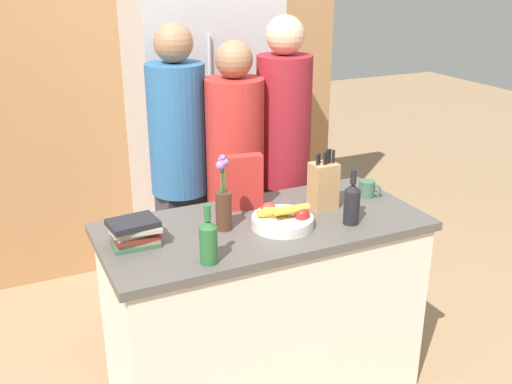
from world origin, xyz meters
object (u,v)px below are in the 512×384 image
object	(u,v)px
flower_vase	(223,200)
knife_block	(323,185)
refrigerator	(204,132)
person_at_sink	(179,165)
bottle_oil	(208,240)
coffee_mug	(368,189)
fruit_bowl	(282,219)
person_in_red_tee	(283,155)
book_stack	(135,232)
person_in_blue	(235,176)
bottle_vinegar	(352,203)
cereal_box	(245,182)

from	to	relation	value
flower_vase	knife_block	bearing A→B (deg)	2.85
refrigerator	person_at_sink	xyz separation A→B (m)	(-0.35, -0.56, -0.00)
knife_block	person_at_sink	size ratio (longest dim) A/B	0.17
refrigerator	bottle_oil	distance (m)	1.67
knife_block	coffee_mug	xyz separation A→B (m)	(0.28, 0.03, -0.08)
flower_vase	coffee_mug	distance (m)	0.81
fruit_bowl	person_in_red_tee	bearing A→B (deg)	62.21
book_stack	bottle_oil	world-z (taller)	bottle_oil
person_in_red_tee	person_in_blue	bearing A→B (deg)	-152.59
knife_block	bottle_vinegar	bearing A→B (deg)	-84.00
flower_vase	cereal_box	xyz separation A→B (m)	(0.18, 0.18, -0.01)
flower_vase	refrigerator	bearing A→B (deg)	73.29
knife_block	person_in_blue	world-z (taller)	person_in_blue
cereal_box	bottle_vinegar	distance (m)	0.51
refrigerator	coffee_mug	distance (m)	1.31
knife_block	coffee_mug	distance (m)	0.29
refrigerator	person_in_red_tee	bearing A→B (deg)	-73.50
knife_block	bottle_oil	world-z (taller)	knife_block
fruit_bowl	bottle_oil	world-z (taller)	bottle_oil
coffee_mug	bottle_oil	size ratio (longest dim) A/B	0.40
person_at_sink	coffee_mug	bearing A→B (deg)	-53.19
bottle_oil	person_at_sink	distance (m)	1.03
coffee_mug	person_in_red_tee	world-z (taller)	person_in_red_tee
knife_block	person_at_sink	xyz separation A→B (m)	(-0.48, 0.72, -0.05)
knife_block	flower_vase	size ratio (longest dim) A/B	0.85
flower_vase	person_at_sink	bearing A→B (deg)	86.92
bottle_oil	person_in_red_tee	world-z (taller)	person_in_red_tee
book_stack	person_in_red_tee	bearing A→B (deg)	30.40
refrigerator	book_stack	size ratio (longest dim) A/B	9.06
fruit_bowl	bottle_vinegar	xyz separation A→B (m)	(0.30, -0.10, 0.06)
person_at_sink	fruit_bowl	bearing A→B (deg)	-87.38
cereal_box	person_at_sink	bearing A→B (deg)	104.24
fruit_bowl	flower_vase	size ratio (longest dim) A/B	0.80
fruit_bowl	knife_block	distance (m)	0.31
bottle_oil	person_at_sink	bearing A→B (deg)	78.13
refrigerator	person_in_red_tee	xyz separation A→B (m)	(0.21, -0.71, 0.02)
book_stack	person_at_sink	distance (m)	0.85
bottle_vinegar	person_in_blue	size ratio (longest dim) A/B	0.15
refrigerator	book_stack	world-z (taller)	refrigerator
fruit_bowl	knife_block	bearing A→B (deg)	21.39
bottle_oil	coffee_mug	bearing A→B (deg)	18.52
book_stack	person_in_red_tee	world-z (taller)	person_in_red_tee
person_at_sink	person_in_red_tee	xyz separation A→B (m)	(0.56, -0.15, 0.02)
fruit_bowl	cereal_box	distance (m)	0.29
refrigerator	knife_block	world-z (taller)	refrigerator
fruit_bowl	flower_vase	world-z (taller)	flower_vase
flower_vase	person_in_blue	world-z (taller)	person_in_blue
person_in_red_tee	book_stack	bearing A→B (deg)	-125.55
refrigerator	book_stack	bearing A→B (deg)	-121.25
person_in_red_tee	knife_block	bearing A→B (deg)	-74.01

